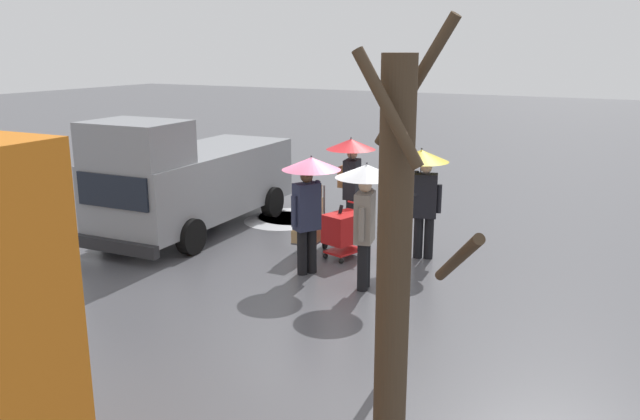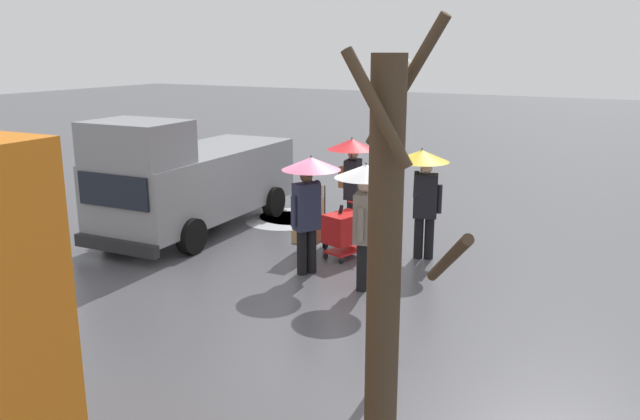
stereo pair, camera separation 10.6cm
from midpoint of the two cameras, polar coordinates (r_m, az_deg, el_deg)
The scene contains 12 objects.
ground_plane at distance 12.52m, azimuth 0.04°, elevation -4.31°, with size 90.00×90.00×0.00m, color #4C4C51.
slush_patch_under_van at distance 15.24m, azimuth -3.10°, elevation -0.92°, with size 1.77×1.77×0.01m, color silver.
slush_patch_mid_street at distance 15.61m, azimuth -2.17°, elevation -0.54°, with size 1.64×1.64×0.01m, color silver.
cargo_van_parked_right at distance 14.38m, azimuth -11.08°, elevation 2.73°, with size 2.37×5.42×2.60m.
shopping_cart_vendor at distance 12.43m, azimuth 2.41°, elevation -1.71°, with size 0.76×0.94×1.04m.
hand_dolly_boxes at distance 12.76m, azimuth -0.78°, elevation -0.58°, with size 0.56×0.74×1.33m.
pedestrian_pink_side at distance 13.68m, azimuth 3.04°, elevation 4.06°, with size 1.04×1.04×2.15m.
pedestrian_black_side at distance 10.65m, azimuth 4.27°, elevation 1.19°, with size 1.04×1.04×2.15m.
pedestrian_white_side at distance 11.34m, azimuth -0.70°, elevation 2.03°, with size 1.04×1.04×2.15m.
pedestrian_far_side at distance 12.31m, azimuth 9.33°, elevation 2.82°, with size 1.04×1.04×2.15m.
bare_tree_near at distance 4.69m, azimuth 6.37°, elevation -9.91°, with size 0.95×0.92×4.20m.
street_lamp at distance 7.88m, azimuth 7.33°, elevation 2.34°, with size 0.28×0.28×3.86m.
Camera 2 is at (-5.70, 10.41, 3.98)m, focal length 36.32 mm.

